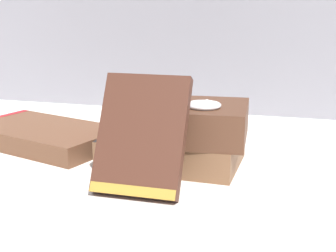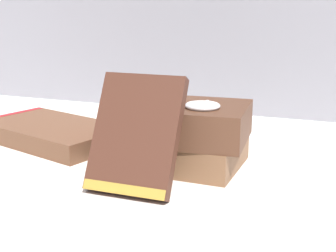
{
  "view_description": "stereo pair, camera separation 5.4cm",
  "coord_description": "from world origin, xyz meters",
  "px_view_note": "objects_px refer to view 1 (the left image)",
  "views": [
    {
      "loc": [
        0.17,
        -0.56,
        0.22
      ],
      "look_at": [
        0.01,
        0.04,
        0.06
      ],
      "focal_mm": 50.0,
      "sensor_mm": 36.0,
      "label": 1
    },
    {
      "loc": [
        0.23,
        -0.54,
        0.22
      ],
      "look_at": [
        0.01,
        0.04,
        0.06
      ],
      "focal_mm": 50.0,
      "sensor_mm": 36.0,
      "label": 2
    }
  ],
  "objects_px": {
    "book_side_left": "(41,135)",
    "book_flat_bottom": "(169,149)",
    "pocket_watch": "(204,105)",
    "reading_glasses": "(159,135)",
    "book_leaning_front": "(140,139)",
    "book_flat_top": "(177,121)"
  },
  "relations": [
    {
      "from": "pocket_watch",
      "to": "book_flat_top",
      "type": "bearing_deg",
      "value": 160.53
    },
    {
      "from": "book_side_left",
      "to": "book_flat_bottom",
      "type": "bearing_deg",
      "value": 7.99
    },
    {
      "from": "book_flat_top",
      "to": "book_side_left",
      "type": "xyz_separation_m",
      "value": [
        -0.24,
        0.04,
        -0.05
      ]
    },
    {
      "from": "book_flat_bottom",
      "to": "pocket_watch",
      "type": "bearing_deg",
      "value": -21.11
    },
    {
      "from": "book_flat_bottom",
      "to": "book_leaning_front",
      "type": "distance_m",
      "value": 0.12
    },
    {
      "from": "book_side_left",
      "to": "pocket_watch",
      "type": "height_order",
      "value": "pocket_watch"
    },
    {
      "from": "pocket_watch",
      "to": "reading_glasses",
      "type": "bearing_deg",
      "value": 125.28
    },
    {
      "from": "book_flat_top",
      "to": "pocket_watch",
      "type": "bearing_deg",
      "value": -23.47
    },
    {
      "from": "pocket_watch",
      "to": "book_leaning_front",
      "type": "bearing_deg",
      "value": -125.03
    },
    {
      "from": "book_leaning_front",
      "to": "reading_glasses",
      "type": "xyz_separation_m",
      "value": [
        -0.05,
        0.24,
        -0.06
      ]
    },
    {
      "from": "book_leaning_front",
      "to": "reading_glasses",
      "type": "relative_size",
      "value": 1.44
    },
    {
      "from": "book_flat_top",
      "to": "reading_glasses",
      "type": "height_order",
      "value": "book_flat_top"
    },
    {
      "from": "reading_glasses",
      "to": "pocket_watch",
      "type": "bearing_deg",
      "value": -47.25
    },
    {
      "from": "book_flat_top",
      "to": "book_side_left",
      "type": "bearing_deg",
      "value": 165.95
    },
    {
      "from": "reading_glasses",
      "to": "book_leaning_front",
      "type": "bearing_deg",
      "value": -70.83
    },
    {
      "from": "book_side_left",
      "to": "reading_glasses",
      "type": "height_order",
      "value": "book_side_left"
    },
    {
      "from": "pocket_watch",
      "to": "book_side_left",
      "type": "bearing_deg",
      "value": 168.56
    },
    {
      "from": "book_side_left",
      "to": "pocket_watch",
      "type": "relative_size",
      "value": 5.42
    },
    {
      "from": "pocket_watch",
      "to": "reading_glasses",
      "type": "height_order",
      "value": "pocket_watch"
    },
    {
      "from": "book_leaning_front",
      "to": "reading_glasses",
      "type": "height_order",
      "value": "book_leaning_front"
    },
    {
      "from": "book_side_left",
      "to": "book_leaning_front",
      "type": "relative_size",
      "value": 1.95
    },
    {
      "from": "book_flat_top",
      "to": "book_side_left",
      "type": "height_order",
      "value": "book_flat_top"
    }
  ]
}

